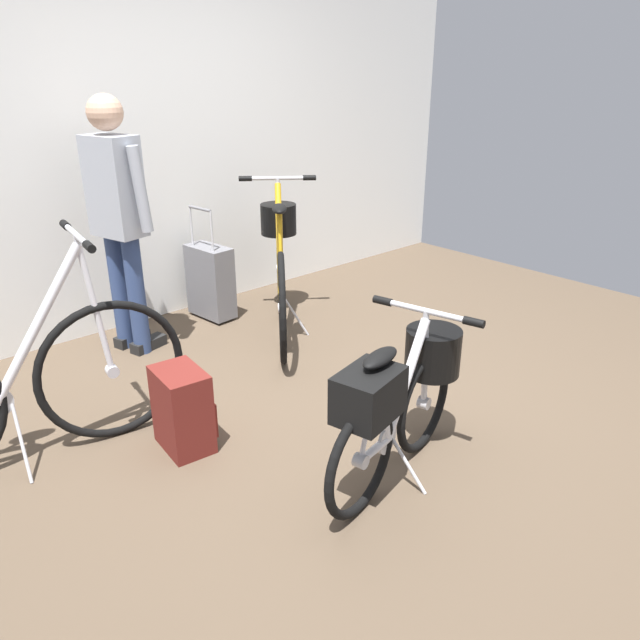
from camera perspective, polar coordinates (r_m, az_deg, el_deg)
ground_plane at (r=3.25m, az=2.96°, el=-9.49°), size 6.12×6.12×0.00m
back_wall at (r=4.47m, az=-16.61°, el=16.87°), size 6.12×0.10×2.69m
folding_bike_foreground at (r=2.70m, az=7.65°, el=-6.85°), size 1.05×0.53×0.76m
display_bike_left at (r=3.07m, az=-26.38°, el=-5.56°), size 1.53×0.53×1.07m
display_bike_right at (r=4.22m, az=-3.75°, el=5.20°), size 0.95×1.21×1.04m
visitor_near_wall at (r=3.94m, az=-18.35°, el=9.43°), size 0.33×0.52×1.59m
rolling_suitcase at (r=4.52m, az=-10.21°, el=3.62°), size 0.21×0.38×0.83m
backpack_on_floor at (r=3.03m, az=-12.66°, el=-8.19°), size 0.26×0.31×0.41m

